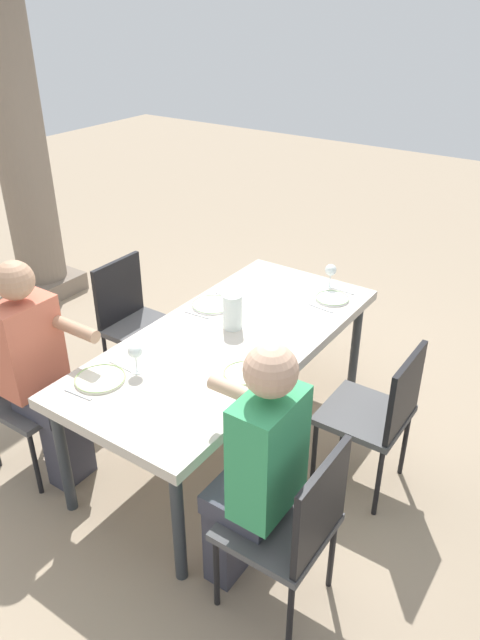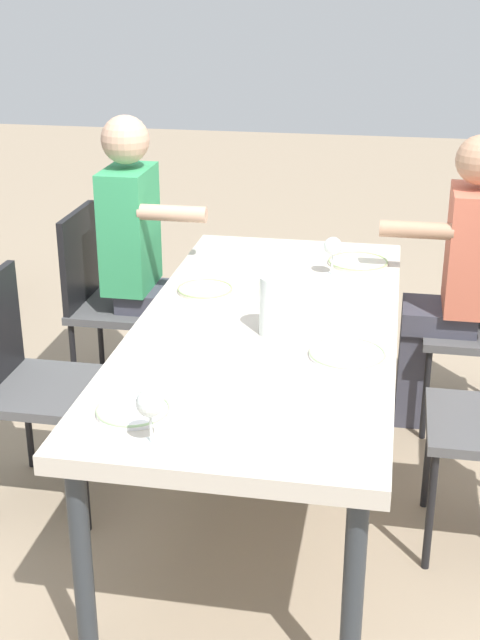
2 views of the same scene
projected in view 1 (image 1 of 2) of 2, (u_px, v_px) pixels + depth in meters
The scene contains 24 objects.
ground_plane at pixel (230, 439), 3.77m from camera, with size 16.00×16.00×0.00m, color gray.
dining_table at pixel (229, 346), 3.43m from camera, with size 2.06×0.93×0.75m.
chair_west_north at pixel (22, 384), 3.39m from camera, with size 0.44×0.44×0.92m.
chair_west_south at pixel (294, 523), 2.51m from camera, with size 0.44×0.44×0.91m.
chair_mid_north at pixel (134, 317), 4.04m from camera, with size 0.44×0.44×0.93m.
chair_mid_south at pixel (379, 411), 3.17m from camera, with size 0.44×0.44×0.90m.
diner_woman_green at pixel (256, 468), 2.51m from camera, with size 0.35×0.50×1.35m.
diner_man_white at pixel (39, 368), 3.21m from camera, with size 0.35×0.49×1.31m.
stone_column_centre at pixel (17, 124), 4.87m from camera, with size 0.56×0.56×3.09m.
plate_0 at pixel (100, 379), 3.02m from camera, with size 0.26×0.26×0.02m.
wine_glass_0 at pixel (135, 352), 3.04m from camera, with size 0.08×0.08×0.16m.
fork_0 at pixel (78, 394), 2.92m from camera, with size 0.02×0.17×0.01m, color silver.
spoon_0 at pixel (121, 366), 3.13m from camera, with size 0.02×0.17×0.01m, color silver.
plate_1 at pixel (244, 373), 3.06m from camera, with size 0.22×0.22×0.02m.
fork_1 at pixel (228, 388), 2.96m from camera, with size 0.02×0.17×0.01m, color silver.
spoon_1 at pixel (260, 361), 3.17m from camera, with size 0.02×0.17×0.01m, color silver.
plate_2 at pixel (212, 305), 3.73m from camera, with size 0.25×0.25×0.02m.
fork_2 at pixel (197, 315), 3.63m from camera, with size 0.02×0.17×0.01m, color silver.
spoon_2 at pixel (226, 296), 3.84m from camera, with size 0.02×0.17×0.01m, color silver.
plate_3 at pixel (332, 298), 3.81m from camera, with size 0.22×0.22×0.02m.
wine_glass_3 at pixel (331, 271), 3.92m from camera, with size 0.08×0.08×0.16m.
fork_3 at pixel (321, 308), 3.70m from camera, with size 0.02×0.17×0.01m, color silver.
spoon_3 at pixel (342, 291), 3.92m from camera, with size 0.02×0.17×0.01m, color silver.
water_pitcher at pixel (232, 313), 3.45m from camera, with size 0.11×0.11×0.21m.
Camera 1 is at (-2.38, -1.71, 2.49)m, focal length 33.48 mm.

